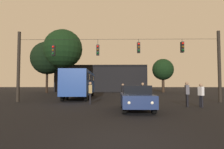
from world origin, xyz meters
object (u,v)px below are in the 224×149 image
object	(u,v)px
city_bus	(81,82)
pedestrian_crossing_left	(90,91)
car_near_right	(136,97)
pedestrian_trailing	(123,92)
tree_behind_building	(163,70)
tree_right_far	(63,49)
pedestrian_crossing_center	(201,94)
pedestrian_crossing_right	(143,92)
pedestrian_near_bus	(187,92)
tree_left_silhouette	(47,58)

from	to	relation	value
city_bus	pedestrian_crossing_left	xyz separation A→B (m)	(2.03, -6.96, -0.85)
car_near_right	pedestrian_trailing	bearing A→B (deg)	95.83
car_near_right	city_bus	bearing A→B (deg)	116.80
city_bus	car_near_right	world-z (taller)	city_bus
pedestrian_crossing_left	pedestrian_trailing	world-z (taller)	pedestrian_crossing_left
city_bus	tree_behind_building	size ratio (longest dim) A/B	1.66
city_bus	tree_right_far	world-z (taller)	tree_right_far
pedestrian_crossing_left	tree_behind_building	distance (m)	26.14
car_near_right	pedestrian_crossing_center	bearing A→B (deg)	19.16
pedestrian_crossing_left	pedestrian_crossing_center	world-z (taller)	pedestrian_crossing_left
pedestrian_crossing_right	pedestrian_near_bus	xyz separation A→B (m)	(2.80, -2.32, 0.02)
car_near_right	pedestrian_near_bus	xyz separation A→B (m)	(3.81, 1.95, 0.21)
pedestrian_near_bus	pedestrian_crossing_center	bearing A→B (deg)	-21.46
pedestrian_crossing_left	tree_behind_building	bearing A→B (deg)	63.63
pedestrian_crossing_right	car_near_right	bearing A→B (deg)	-103.36
pedestrian_crossing_right	pedestrian_near_bus	size ratio (longest dim) A/B	0.98
city_bus	pedestrian_crossing_center	bearing A→B (deg)	-41.77
pedestrian_crossing_right	pedestrian_trailing	size ratio (longest dim) A/B	1.05
city_bus	pedestrian_crossing_center	size ratio (longest dim) A/B	6.75
tree_right_far	tree_behind_building	bearing A→B (deg)	21.98
tree_behind_building	pedestrian_trailing	bearing A→B (deg)	-112.78
pedestrian_near_bus	pedestrian_trailing	size ratio (longest dim) A/B	1.07
car_near_right	pedestrian_crossing_center	xyz separation A→B (m)	(4.65, 1.62, 0.13)
pedestrian_near_bus	tree_right_far	xyz separation A→B (m)	(-13.66, 17.51, 6.39)
pedestrian_crossing_center	tree_left_silhouette	distance (m)	30.02
pedestrian_trailing	tree_left_silhouette	world-z (taller)	tree_left_silhouette
pedestrian_crossing_left	pedestrian_trailing	distance (m)	3.48
tree_left_silhouette	pedestrian_crossing_right	bearing A→B (deg)	-52.94
pedestrian_crossing_center	tree_behind_building	bearing A→B (deg)	81.89
car_near_right	tree_right_far	xyz separation A→B (m)	(-9.85, 19.46, 6.60)
car_near_right	tree_right_far	bearing A→B (deg)	116.85
city_bus	tree_left_silhouette	world-z (taller)	tree_left_silhouette
pedestrian_crossing_left	car_near_right	bearing A→B (deg)	-47.27
car_near_right	tree_left_silhouette	distance (m)	28.74
pedestrian_crossing_right	pedestrian_trailing	xyz separation A→B (m)	(-1.60, 1.49, -0.06)
tree_right_far	car_near_right	bearing A→B (deg)	-63.15
pedestrian_crossing_left	tree_behind_building	size ratio (longest dim) A/B	0.27
pedestrian_trailing	tree_behind_building	distance (m)	23.06
car_near_right	pedestrian_trailing	world-z (taller)	pedestrian_trailing
tree_behind_building	tree_right_far	xyz separation A→B (m)	(-18.08, -7.30, 2.87)
pedestrian_near_bus	tree_left_silhouette	distance (m)	29.24
pedestrian_crossing_center	tree_left_silhouette	world-z (taller)	tree_left_silhouette
pedestrian_near_bus	pedestrian_trailing	bearing A→B (deg)	139.12
pedestrian_trailing	tree_behind_building	xyz separation A→B (m)	(8.82, 21.00, 3.59)
pedestrian_crossing_center	tree_right_far	world-z (taller)	tree_right_far
tree_right_far	city_bus	bearing A→B (deg)	-63.09
car_near_right	pedestrian_crossing_left	world-z (taller)	pedestrian_crossing_left
pedestrian_trailing	pedestrian_crossing_center	bearing A→B (deg)	-38.30
tree_behind_building	tree_right_far	world-z (taller)	tree_right_far
car_near_right	pedestrian_crossing_left	size ratio (longest dim) A/B	2.44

